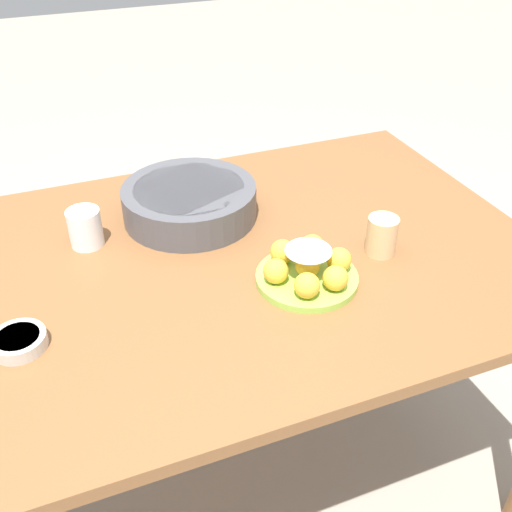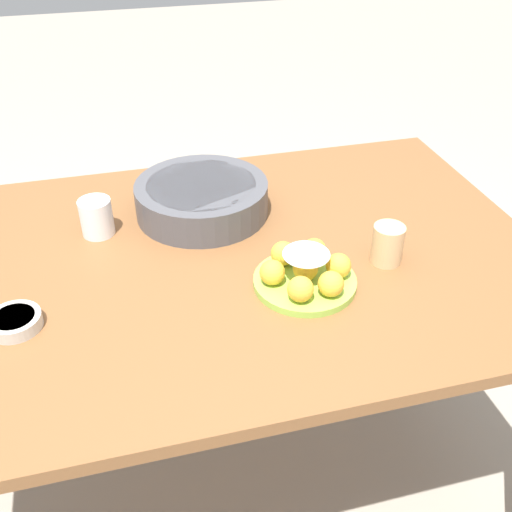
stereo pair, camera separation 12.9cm
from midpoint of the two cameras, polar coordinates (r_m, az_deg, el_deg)
name	(u,v)px [view 1 (the left image)]	position (r m, az deg, el deg)	size (l,w,h in m)	color
ground_plane	(220,471)	(1.91, -5.52, -19.81)	(12.00, 12.00, 0.00)	#9E9384
dining_table	(209,292)	(1.41, -7.07, -3.55)	(1.53, 0.98, 0.77)	brown
cake_plate	(308,269)	(1.27, 2.07, -1.32)	(0.22, 0.22, 0.09)	#99CC4C
serving_bowl	(190,201)	(1.50, -8.80, 5.13)	(0.33, 0.33, 0.08)	#4C4C51
sauce_bowl	(19,341)	(1.23, -24.53, -7.50)	(0.10, 0.10, 0.03)	beige
cup_near	(382,236)	(1.37, 9.28, 1.85)	(0.07, 0.07, 0.09)	#DBB27F
cup_far	(85,228)	(1.45, -18.43, 2.48)	(0.08, 0.08, 0.09)	white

